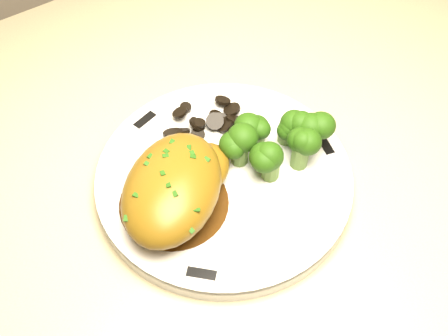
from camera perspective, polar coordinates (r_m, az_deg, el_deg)
counter at (r=1.16m, az=14.30°, el=-3.72°), size 2.20×0.73×1.07m
plate at (r=0.56m, az=-0.00°, el=-1.14°), size 0.33×0.33×0.02m
rim_accent_0 at (r=0.61m, az=-8.04°, el=4.85°), size 0.03×0.02×0.00m
rim_accent_1 at (r=0.50m, az=-2.31°, el=-10.68°), size 0.03×0.03×0.00m
rim_accent_2 at (r=0.59m, az=10.22°, el=2.35°), size 0.02×0.03×0.00m
gravy_pool at (r=0.54m, az=-5.09°, el=-3.59°), size 0.10×0.10×0.00m
chicken_breast at (r=0.52m, az=-4.88°, el=-1.79°), size 0.16×0.15×0.05m
mushroom_pile at (r=0.60m, az=-2.29°, el=4.75°), size 0.08×0.06×0.02m
broccoli_florets at (r=0.56m, az=5.48°, el=2.80°), size 0.10×0.07×0.04m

